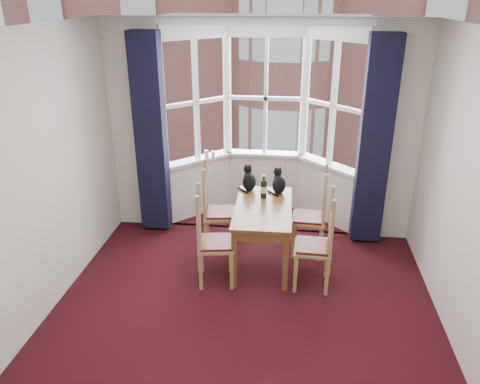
% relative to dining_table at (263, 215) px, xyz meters
% --- Properties ---
extents(floor, '(4.50, 4.50, 0.00)m').
position_rel_dining_table_xyz_m(floor, '(-0.11, -1.36, -0.64)').
color(floor, black).
rests_on(floor, ground).
extents(ceiling, '(4.50, 4.50, 0.00)m').
position_rel_dining_table_xyz_m(ceiling, '(-0.11, -1.36, 2.16)').
color(ceiling, white).
rests_on(ceiling, floor).
extents(wall_left, '(0.00, 4.50, 4.50)m').
position_rel_dining_table_xyz_m(wall_left, '(-2.11, -1.36, 0.76)').
color(wall_left, silver).
rests_on(wall_left, floor).
extents(wall_back_pier_left, '(0.70, 0.12, 2.80)m').
position_rel_dining_table_xyz_m(wall_back_pier_left, '(-1.76, 0.89, 0.76)').
color(wall_back_pier_left, silver).
rests_on(wall_back_pier_left, floor).
extents(wall_back_pier_right, '(0.70, 0.12, 2.80)m').
position_rel_dining_table_xyz_m(wall_back_pier_right, '(1.54, 0.89, 0.76)').
color(wall_back_pier_right, silver).
rests_on(wall_back_pier_right, floor).
extents(bay_window, '(2.76, 0.94, 2.80)m').
position_rel_dining_table_xyz_m(bay_window, '(-0.11, 1.40, 0.76)').
color(bay_window, white).
rests_on(bay_window, floor).
extents(curtain_left, '(0.38, 0.22, 2.60)m').
position_rel_dining_table_xyz_m(curtain_left, '(-1.53, 0.71, 0.71)').
color(curtain_left, black).
rests_on(curtain_left, floor).
extents(curtain_right, '(0.38, 0.22, 2.60)m').
position_rel_dining_table_xyz_m(curtain_right, '(1.31, 0.71, 0.71)').
color(curtain_right, black).
rests_on(curtain_right, floor).
extents(dining_table, '(0.69, 1.25, 0.75)m').
position_rel_dining_table_xyz_m(dining_table, '(0.00, 0.00, 0.00)').
color(dining_table, brown).
rests_on(dining_table, floor).
extents(chair_left_near, '(0.47, 0.48, 0.92)m').
position_rel_dining_table_xyz_m(chair_left_near, '(-0.58, -0.48, -0.17)').
color(chair_left_near, '#A0824E').
rests_on(chair_left_near, floor).
extents(chair_left_far, '(0.45, 0.47, 0.92)m').
position_rel_dining_table_xyz_m(chair_left_far, '(-0.66, 0.30, -0.17)').
color(chair_left_far, '#A0824E').
rests_on(chair_left_far, floor).
extents(chair_right_near, '(0.41, 0.43, 0.92)m').
position_rel_dining_table_xyz_m(chair_right_near, '(0.67, -0.42, -0.17)').
color(chair_right_near, '#A0824E').
rests_on(chair_right_near, floor).
extents(chair_right_far, '(0.42, 0.44, 0.92)m').
position_rel_dining_table_xyz_m(chair_right_far, '(0.64, 0.30, -0.17)').
color(chair_right_far, '#A0824E').
rests_on(chair_right_far, floor).
extents(cat_left, '(0.24, 0.28, 0.33)m').
position_rel_dining_table_xyz_m(cat_left, '(-0.22, 0.50, 0.23)').
color(cat_left, black).
rests_on(cat_left, dining_table).
extents(cat_right, '(0.23, 0.27, 0.33)m').
position_rel_dining_table_xyz_m(cat_right, '(0.16, 0.44, 0.23)').
color(cat_right, black).
rests_on(cat_right, dining_table).
extents(wine_bottle, '(0.07, 0.07, 0.29)m').
position_rel_dining_table_xyz_m(wine_bottle, '(-0.02, 0.26, 0.24)').
color(wine_bottle, black).
rests_on(wine_bottle, dining_table).
extents(candle_tall, '(0.06, 0.06, 0.13)m').
position_rel_dining_table_xyz_m(candle_tall, '(-0.91, 1.24, 0.30)').
color(candle_tall, white).
rests_on(candle_tall, bay_window).
extents(candle_short, '(0.06, 0.06, 0.11)m').
position_rel_dining_table_xyz_m(candle_short, '(-0.82, 1.27, 0.29)').
color(candle_short, white).
rests_on(candle_short, bay_window).
extents(street, '(80.00, 80.00, 0.00)m').
position_rel_dining_table_xyz_m(street, '(-0.11, 30.89, -6.64)').
color(street, '#333335').
rests_on(street, ground).
extents(tenement_building, '(18.40, 7.80, 15.20)m').
position_rel_dining_table_xyz_m(tenement_building, '(-0.11, 12.65, 0.96)').
color(tenement_building, '#A05C52').
rests_on(tenement_building, street).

